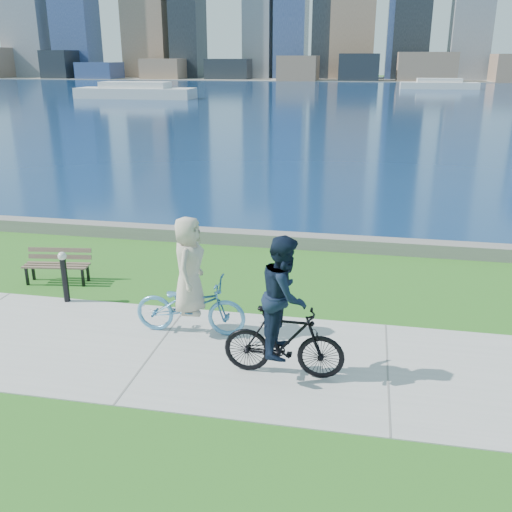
{
  "coord_description": "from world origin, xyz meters",
  "views": [
    {
      "loc": [
        3.45,
        -8.42,
        4.88
      ],
      "look_at": [
        1.38,
        2.17,
        1.1
      ],
      "focal_mm": 40.0,
      "sensor_mm": 36.0,
      "label": 1
    }
  ],
  "objects_px": {
    "cyclist_woman": "(190,291)",
    "cyclist_man": "(284,319)",
    "park_bench": "(58,263)",
    "bollard_lamp": "(64,274)"
  },
  "relations": [
    {
      "from": "cyclist_woman",
      "to": "cyclist_man",
      "type": "distance_m",
      "value": 2.23
    },
    {
      "from": "cyclist_woman",
      "to": "park_bench",
      "type": "bearing_deg",
      "value": 61.04
    },
    {
      "from": "park_bench",
      "to": "cyclist_woman",
      "type": "bearing_deg",
      "value": -34.62
    },
    {
      "from": "park_bench",
      "to": "cyclist_woman",
      "type": "height_order",
      "value": "cyclist_woman"
    },
    {
      "from": "bollard_lamp",
      "to": "cyclist_woman",
      "type": "height_order",
      "value": "cyclist_woman"
    },
    {
      "from": "cyclist_man",
      "to": "cyclist_woman",
      "type": "bearing_deg",
      "value": 59.35
    },
    {
      "from": "bollard_lamp",
      "to": "cyclist_woman",
      "type": "xyz_separation_m",
      "value": [
        2.99,
        -0.87,
        0.21
      ]
    },
    {
      "from": "park_bench",
      "to": "bollard_lamp",
      "type": "height_order",
      "value": "bollard_lamp"
    },
    {
      "from": "cyclist_woman",
      "to": "cyclist_man",
      "type": "height_order",
      "value": "cyclist_man"
    },
    {
      "from": "cyclist_woman",
      "to": "cyclist_man",
      "type": "bearing_deg",
      "value": -123.35
    }
  ]
}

